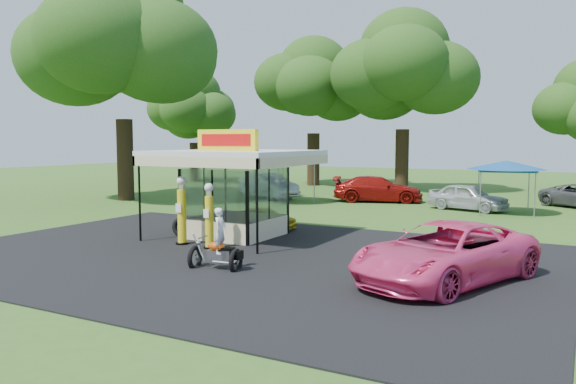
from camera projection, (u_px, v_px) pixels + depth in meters
name	position (u px, v px, depth m)	size (l,w,h in m)	color
ground	(198.00, 268.00, 16.61)	(120.00, 120.00, 0.00)	#345A1C
asphalt_apron	(236.00, 255.00, 18.36)	(20.00, 14.00, 0.04)	black
gas_station_kiosk	(235.00, 192.00, 21.77)	(5.40, 5.40, 4.18)	white
gas_pump_left	(182.00, 212.00, 20.13)	(0.46, 0.46, 2.49)	black
gas_pump_right	(209.00, 218.00, 19.37)	(0.43, 0.43, 2.30)	black
motorcycle	(218.00, 245.00, 16.30)	(1.65, 0.94, 1.90)	black
spare_tires	(181.00, 227.00, 22.08)	(0.94, 0.65, 0.78)	black
kiosk_car	(264.00, 218.00, 23.82)	(1.13, 2.82, 0.96)	yellow
pink_sedan	(445.00, 253.00, 14.84)	(2.66, 5.77, 1.60)	#F64384
bg_car_a	(268.00, 185.00, 36.81)	(1.71, 4.89, 1.61)	white
bg_car_b	(378.00, 189.00, 34.33)	(2.20, 5.40, 1.57)	maroon
bg_car_c	(468.00, 197.00, 30.20)	(1.70, 4.23, 1.44)	#B9B9BE
tent_west	(281.00, 156.00, 33.82)	(4.44, 4.44, 3.10)	gray
tent_east	(506.00, 166.00, 28.70)	(3.91, 3.91, 2.74)	gray
oak_far_a	(193.00, 112.00, 50.24)	(8.36, 8.36, 9.91)	black
oak_far_b	(314.00, 93.00, 46.22)	(10.05, 10.05, 11.99)	black
oak_far_c	(403.00, 79.00, 40.58)	(10.94, 10.94, 12.90)	black
oak_near	(122.00, 49.00, 34.59)	(13.01, 13.01, 14.99)	black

